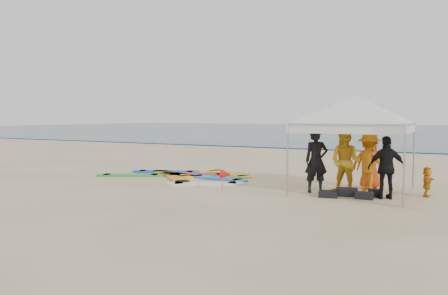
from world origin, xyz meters
name	(u,v)px	position (x,y,z in m)	size (l,w,h in m)	color
ground	(190,199)	(0.00, 0.00, 0.00)	(120.00, 120.00, 0.00)	beige
ocean	(405,131)	(0.00, 60.00, 0.04)	(160.00, 84.00, 0.08)	#0C2633
shoreline_foam	(342,151)	(0.00, 18.20, 0.00)	(160.00, 1.20, 0.01)	silver
person_black_a	(316,161)	(2.69, 2.58, 0.92)	(0.67, 0.44, 1.83)	black
person_yellow	(345,162)	(3.49, 2.76, 0.92)	(0.89, 0.69, 1.83)	gold
person_orange_a	(369,163)	(4.05, 3.22, 0.87)	(1.12, 0.64, 1.73)	orange
person_black_b	(387,168)	(4.63, 2.45, 0.84)	(0.99, 0.41, 1.68)	black
person_orange_b	(370,162)	(3.98, 3.95, 0.81)	(0.79, 0.52, 1.62)	red
person_seated	(427,182)	(5.58, 3.30, 0.41)	(0.76, 0.24, 0.82)	orange
canopy_tent	(355,96)	(3.65, 3.10, 2.77)	(4.21, 4.21, 3.18)	#A5A5A8
marker_pennant	(226,174)	(0.29, 1.55, 0.49)	(0.28, 0.28, 0.64)	#A5A5A8
gear_pile	(350,193)	(3.72, 2.29, 0.10)	(1.62, 1.12, 0.22)	black
surfboard_spread	(186,176)	(-2.38, 3.57, 0.04)	(5.43, 4.01, 0.07)	blue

